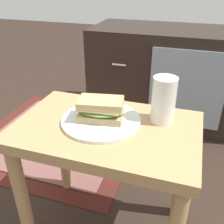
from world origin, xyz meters
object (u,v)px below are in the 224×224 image
tv_cabinet (169,76)px  beer_glass (163,101)px  sandwich_front (101,109)px  plate (101,120)px

tv_cabinet → beer_glass: size_ratio=6.68×
sandwich_front → beer_glass: bearing=19.6°
tv_cabinet → sandwich_front: (-0.11, -0.93, 0.21)m
tv_cabinet → plate: tv_cabinet is taller
beer_glass → sandwich_front: bearing=-160.4°
plate → sandwich_front: bearing=0.0°
tv_cabinet → beer_glass: beer_glass is taller
plate → sandwich_front: size_ratio=1.58×
plate → sandwich_front: (0.00, 0.00, 0.04)m
tv_cabinet → beer_glass: bearing=-85.8°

